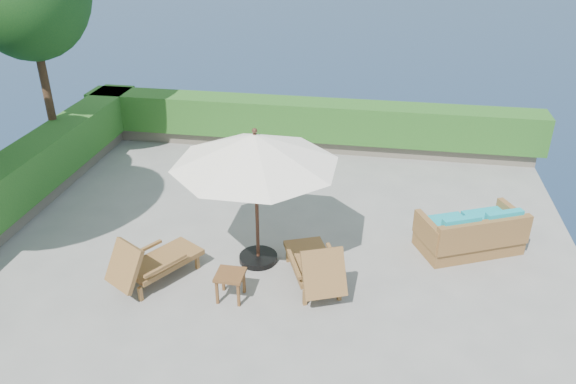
% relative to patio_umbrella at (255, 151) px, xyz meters
% --- Properties ---
extents(ground, '(12.00, 12.00, 0.00)m').
position_rel_patio_umbrella_xyz_m(ground, '(0.14, 0.01, -2.28)').
color(ground, gray).
rests_on(ground, ground).
extents(foundation, '(12.00, 12.00, 3.00)m').
position_rel_patio_umbrella_xyz_m(foundation, '(0.14, 0.01, -3.83)').
color(foundation, '#5A5447').
rests_on(foundation, ocean).
extents(ocean, '(600.00, 600.00, 0.00)m').
position_rel_patio_umbrella_xyz_m(ocean, '(0.14, 0.01, -5.28)').
color(ocean, '#142340').
rests_on(ocean, ground).
extents(planter_wall_far, '(12.00, 0.60, 0.36)m').
position_rel_patio_umbrella_xyz_m(planter_wall_far, '(0.14, 5.61, -2.10)').
color(planter_wall_far, '#676053').
rests_on(planter_wall_far, ground).
extents(hedge_far, '(12.40, 0.90, 1.00)m').
position_rel_patio_umbrella_xyz_m(hedge_far, '(0.14, 5.61, -1.43)').
color(hedge_far, '#154A18').
rests_on(hedge_far, planter_wall_far).
extents(patio_umbrella, '(3.92, 3.92, 2.70)m').
position_rel_patio_umbrella_xyz_m(patio_umbrella, '(0.00, 0.00, 0.00)').
color(patio_umbrella, black).
rests_on(patio_umbrella, ground).
extents(lounge_left, '(1.48, 1.81, 0.98)m').
position_rel_patio_umbrella_xyz_m(lounge_left, '(-1.73, -0.96, -1.87)').
color(lounge_left, brown).
rests_on(lounge_left, ground).
extents(lounge_right, '(1.34, 1.91, 1.02)m').
position_rel_patio_umbrella_xyz_m(lounge_right, '(1.16, -0.58, -1.85)').
color(lounge_right, brown).
rests_on(lounge_right, ground).
extents(side_table, '(0.48, 0.48, 0.51)m').
position_rel_patio_umbrella_xyz_m(side_table, '(-0.22, -1.19, -1.86)').
color(side_table, brown).
rests_on(side_table, ground).
extents(wicker_loveseat, '(2.18, 1.72, 0.96)m').
position_rel_patio_umbrella_xyz_m(wicker_loveseat, '(4.01, 1.04, -1.91)').
color(wicker_loveseat, brown).
rests_on(wicker_loveseat, ground).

